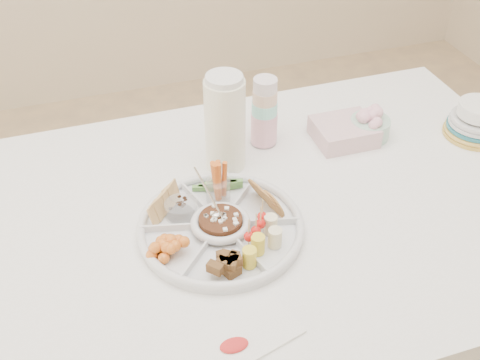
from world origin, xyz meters
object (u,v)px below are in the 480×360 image
object	(u,v)px
party_tray	(221,225)
dining_table	(262,308)
thermos	(225,122)
plate_stack	(478,118)

from	to	relation	value
party_tray	dining_table	bearing A→B (deg)	21.63
thermos	plate_stack	size ratio (longest dim) A/B	1.56
dining_table	plate_stack	world-z (taller)	plate_stack
dining_table	plate_stack	distance (m)	0.81
dining_table	thermos	world-z (taller)	thermos
dining_table	plate_stack	xyz separation A→B (m)	(0.67, 0.11, 0.43)
dining_table	party_tray	distance (m)	0.43
party_tray	plate_stack	size ratio (longest dim) A/B	2.18
party_tray	plate_stack	xyz separation A→B (m)	(0.80, 0.16, 0.03)
dining_table	thermos	size ratio (longest dim) A/B	5.60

